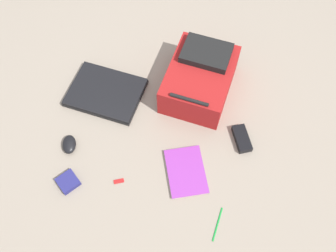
{
  "coord_description": "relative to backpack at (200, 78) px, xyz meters",
  "views": [
    {
      "loc": [
        -0.08,
        0.86,
        1.54
      ],
      "look_at": [
        0.02,
        0.03,
        0.02
      ],
      "focal_mm": 39.78,
      "sensor_mm": 36.0,
      "label": 1
    }
  ],
  "objects": [
    {
      "name": "ground_plane",
      "position": [
        0.11,
        0.21,
        -0.09
      ],
      "size": [
        3.43,
        3.43,
        0.0
      ],
      "primitive_type": "plane",
      "color": "gray"
    },
    {
      "name": "backpack",
      "position": [
        0.0,
        0.0,
        0.0
      ],
      "size": [
        0.37,
        0.44,
        0.2
      ],
      "color": "maroon",
      "rests_on": "ground_plane"
    },
    {
      "name": "laptop",
      "position": [
        0.45,
        0.09,
        -0.07
      ],
      "size": [
        0.4,
        0.33,
        0.03
      ],
      "color": "black",
      "rests_on": "ground_plane"
    },
    {
      "name": "book_manual",
      "position": [
        0.02,
        0.45,
        -0.08
      ],
      "size": [
        0.22,
        0.26,
        0.02
      ],
      "color": "silver",
      "rests_on": "ground_plane"
    },
    {
      "name": "computer_mouse",
      "position": [
        0.56,
        0.39,
        -0.07
      ],
      "size": [
        0.08,
        0.11,
        0.04
      ],
      "primitive_type": "ellipsoid",
      "rotation": [
        0.0,
        0.0,
        0.24
      ],
      "color": "black",
      "rests_on": "ground_plane"
    },
    {
      "name": "power_brick",
      "position": [
        -0.22,
        0.27,
        -0.07
      ],
      "size": [
        0.1,
        0.14,
        0.03
      ],
      "primitive_type": "cube",
      "rotation": [
        0.0,
        0.0,
        0.33
      ],
      "color": "black",
      "rests_on": "ground_plane"
    },
    {
      "name": "pen_black",
      "position": [
        -0.13,
        0.67,
        -0.08
      ],
      "size": [
        0.04,
        0.14,
        0.01
      ],
      "primitive_type": "cylinder",
      "rotation": [
        1.57,
        0.0,
        -0.22
      ],
      "color": "#198C33",
      "rests_on": "ground_plane"
    },
    {
      "name": "earbud_pouch",
      "position": [
        0.53,
        0.56,
        -0.07
      ],
      "size": [
        0.12,
        0.12,
        0.03
      ],
      "primitive_type": "cube",
      "rotation": [
        0.0,
        0.0,
        3.93
      ],
      "color": "navy",
      "rests_on": "ground_plane"
    },
    {
      "name": "usb_stick",
      "position": [
        0.31,
        0.53,
        -0.08
      ],
      "size": [
        0.05,
        0.03,
        0.01
      ],
      "primitive_type": "cube",
      "rotation": [
        0.0,
        0.0,
        5.05
      ],
      "color": "#B21919",
      "rests_on": "ground_plane"
    }
  ]
}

